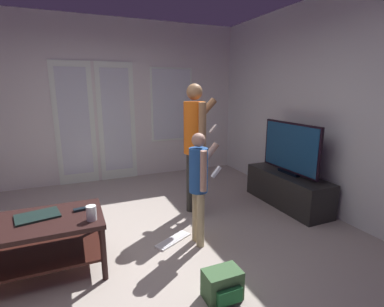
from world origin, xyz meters
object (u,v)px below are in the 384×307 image
at_px(tv_remote_black, 83,209).
at_px(tv_stand, 287,189).
at_px(flat_screen_tv, 290,148).
at_px(laptop_closed, 37,216).
at_px(person_child, 199,179).
at_px(loose_keyboard, 173,240).
at_px(cup_near_edge, 91,213).
at_px(backpack, 223,285).
at_px(coffee_table, 42,235).
at_px(person_adult, 195,138).

bearing_deg(tv_remote_black, tv_stand, -1.01).
xyz_separation_m(flat_screen_tv, tv_remote_black, (-2.68, -0.31, -0.29)).
bearing_deg(flat_screen_tv, laptop_closed, -174.18).
relative_size(person_child, laptop_closed, 3.41).
relative_size(loose_keyboard, cup_near_edge, 3.50).
relative_size(flat_screen_tv, backpack, 3.52).
distance_m(loose_keyboard, tv_remote_black, 1.02).
distance_m(coffee_table, tv_remote_black, 0.39).
distance_m(coffee_table, loose_keyboard, 1.28).
distance_m(tv_stand, laptop_closed, 3.09).
relative_size(tv_stand, tv_remote_black, 7.66).
bearing_deg(tv_stand, flat_screen_tv, 114.88).
distance_m(backpack, laptop_closed, 1.69).
relative_size(coffee_table, tv_remote_black, 5.98).
xyz_separation_m(tv_stand, cup_near_edge, (-2.63, -0.56, 0.35)).
distance_m(flat_screen_tv, laptop_closed, 3.09).
relative_size(flat_screen_tv, person_child, 0.87).
xyz_separation_m(cup_near_edge, tv_remote_black, (-0.06, 0.25, -0.05)).
xyz_separation_m(coffee_table, loose_keyboard, (1.22, 0.08, -0.37)).
height_order(tv_stand, person_child, person_child).
height_order(flat_screen_tv, laptop_closed, flat_screen_tv).
bearing_deg(flat_screen_tv, tv_stand, -65.12).
distance_m(flat_screen_tv, person_adult, 1.34).
bearing_deg(flat_screen_tv, coffee_table, -172.77).
relative_size(person_child, cup_near_edge, 9.26).
relative_size(flat_screen_tv, laptop_closed, 2.95).
xyz_separation_m(tv_stand, tv_remote_black, (-2.69, -0.31, 0.30)).
relative_size(laptop_closed, cup_near_edge, 2.72).
height_order(person_adult, cup_near_edge, person_adult).
distance_m(tv_stand, person_child, 1.70).
relative_size(backpack, tv_remote_black, 1.72).
distance_m(flat_screen_tv, cup_near_edge, 2.70).
bearing_deg(loose_keyboard, person_child, -29.96).
bearing_deg(cup_near_edge, person_adult, 31.71).
relative_size(person_adult, backpack, 5.70).
height_order(coffee_table, laptop_closed, laptop_closed).
xyz_separation_m(person_adult, person_child, (-0.27, -0.71, -0.29)).
xyz_separation_m(coffee_table, backpack, (1.30, -0.89, -0.26)).
distance_m(person_child, laptop_closed, 1.51).
distance_m(tv_stand, cup_near_edge, 2.71).
xyz_separation_m(flat_screen_tv, loose_keyboard, (-1.81, -0.31, -0.81)).
bearing_deg(person_adult, tv_remote_black, -157.61).
height_order(flat_screen_tv, backpack, flat_screen_tv).
distance_m(coffee_table, tv_stand, 3.06).
xyz_separation_m(person_child, loose_keyboard, (-0.24, 0.14, -0.70)).
bearing_deg(person_child, loose_keyboard, 150.04).
relative_size(flat_screen_tv, tv_remote_black, 6.06).
distance_m(person_child, loose_keyboard, 0.76).
height_order(person_child, loose_keyboard, person_child).
bearing_deg(tv_stand, backpack, -143.90).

